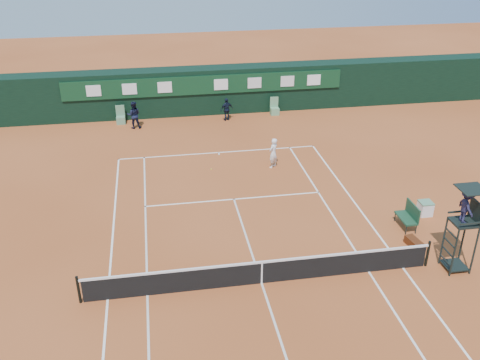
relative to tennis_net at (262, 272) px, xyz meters
name	(u,v)px	position (x,y,z in m)	size (l,w,h in m)	color
ground	(262,283)	(0.00, 0.00, -0.51)	(90.00, 90.00, 0.00)	#B1572A
court_lines	(262,283)	(0.00, 0.00, -0.50)	(11.05, 23.85, 0.01)	white
tennis_net	(262,272)	(0.00, 0.00, 0.00)	(12.90, 0.10, 1.10)	black
back_wall	(204,90)	(0.00, 18.74, 1.00)	(40.00, 1.65, 3.00)	black
linesman_chair_left	(121,119)	(-5.50, 17.48, -0.19)	(0.55, 0.50, 1.15)	#5C8D68
linesman_chair_right	(275,110)	(4.50, 17.48, -0.19)	(0.55, 0.50, 1.15)	#639769
umpire_chair	(466,212)	(7.37, -0.34, 1.95)	(0.96, 0.95, 3.42)	black
player_bench	(409,215)	(6.95, 2.74, 0.09)	(0.56, 1.20, 1.10)	#194029
tennis_bag	(414,243)	(6.54, 1.29, -0.35)	(0.38, 0.86, 0.32)	black
cooler	(425,208)	(8.16, 3.60, -0.18)	(0.57, 0.57, 0.65)	white
tennis_ball	(211,169)	(-0.66, 9.76, -0.47)	(0.07, 0.07, 0.07)	yellow
player	(273,153)	(2.58, 9.53, 0.30)	(0.59, 0.39, 1.62)	white
ball_kid_left	(134,115)	(-4.63, 16.51, 0.35)	(0.83, 0.65, 1.72)	black
ball_kid_right	(227,109)	(1.22, 16.92, 0.23)	(0.86, 0.36, 1.47)	black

